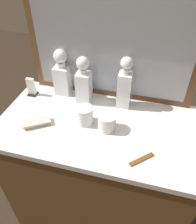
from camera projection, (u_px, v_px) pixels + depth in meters
ground_plane at (98, 206)px, 1.69m from camera, size 6.00×6.00×0.00m
dresser at (98, 173)px, 1.42m from camera, size 1.04×0.56×0.85m
dresser_mirror at (111, 47)px, 1.14m from camera, size 0.91×0.03×0.60m
crystal_decanter_right at (63, 76)px, 1.29m from camera, size 0.09×0.09×0.28m
crystal_decanter_front at (125, 87)px, 1.19m from camera, size 0.07×0.07×0.29m
crystal_decanter_far_left at (84, 84)px, 1.23m from camera, size 0.08×0.08×0.27m
crystal_tumbler_left at (85, 116)px, 1.12m from camera, size 0.09×0.09×0.10m
crystal_tumbler_right at (107, 123)px, 1.09m from camera, size 0.09×0.09×0.08m
silver_brush_center at (37, 123)px, 1.13m from camera, size 0.15×0.13×0.02m
tortoiseshell_comb at (142, 159)px, 0.97m from camera, size 0.10×0.10×0.01m
napkin_holder at (31, 88)px, 1.31m from camera, size 0.05×0.05×0.11m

